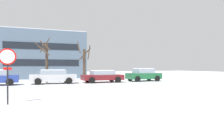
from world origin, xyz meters
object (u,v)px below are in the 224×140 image
(stop_sign, at_px, (7,65))
(parked_car_maroon, at_px, (102,76))
(parked_car_green, at_px, (144,75))
(parked_car_silver, at_px, (53,76))

(stop_sign, xyz_separation_m, parked_car_maroon, (8.83, 11.45, -1.11))
(parked_car_maroon, relative_size, parked_car_green, 1.12)
(parked_car_silver, bearing_deg, parked_car_green, -0.09)
(stop_sign, bearing_deg, parked_car_silver, 72.81)
(parked_car_silver, height_order, parked_car_maroon, parked_car_silver)
(parked_car_silver, distance_m, parked_car_green, 10.49)
(stop_sign, relative_size, parked_car_maroon, 0.57)
(stop_sign, distance_m, parked_car_maroon, 14.50)
(parked_car_maroon, bearing_deg, parked_car_green, 1.09)
(parked_car_silver, relative_size, parked_car_maroon, 1.01)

